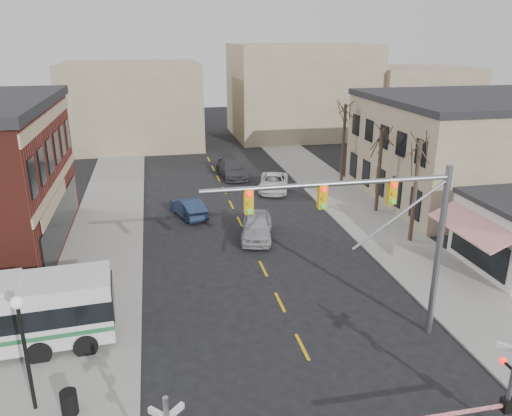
% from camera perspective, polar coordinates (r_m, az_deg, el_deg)
% --- Properties ---
extents(ground, '(160.00, 160.00, 0.00)m').
position_cam_1_polar(ground, '(21.53, 6.92, -18.47)').
color(ground, black).
rests_on(ground, ground).
extents(sidewalk_west, '(5.00, 60.00, 0.12)m').
position_cam_1_polar(sidewalk_west, '(38.51, -16.47, -1.43)').
color(sidewalk_west, gray).
rests_on(sidewalk_west, ground).
extents(sidewalk_east, '(5.00, 60.00, 0.12)m').
position_cam_1_polar(sidewalk_east, '(41.29, 10.73, 0.43)').
color(sidewalk_east, gray).
rests_on(sidewalk_east, ground).
extents(tan_building, '(20.30, 15.30, 8.50)m').
position_cam_1_polar(tan_building, '(46.40, 25.60, 6.33)').
color(tan_building, gray).
rests_on(tan_building, ground).
extents(tree_east_a, '(0.28, 0.28, 6.75)m').
position_cam_1_polar(tree_east_a, '(33.86, 17.71, 1.77)').
color(tree_east_a, '#382B21').
rests_on(tree_east_a, sidewalk_east).
extents(tree_east_b, '(0.28, 0.28, 6.30)m').
position_cam_1_polar(tree_east_b, '(39.16, 13.88, 4.08)').
color(tree_east_b, '#382B21').
rests_on(tree_east_b, sidewalk_east).
extents(tree_east_c, '(0.28, 0.28, 7.20)m').
position_cam_1_polar(tree_east_c, '(46.26, 9.96, 7.20)').
color(tree_east_c, '#382B21').
rests_on(tree_east_c, sidewalk_east).
extents(traffic_signal_mast, '(10.54, 0.30, 8.00)m').
position_cam_1_polar(traffic_signal_mast, '(21.47, 14.10, -1.40)').
color(traffic_signal_mast, gray).
rests_on(traffic_signal_mast, ground).
extents(rr_crossing_east, '(5.60, 1.36, 4.00)m').
position_cam_1_polar(rr_crossing_east, '(19.56, 26.11, -17.77)').
color(rr_crossing_east, gray).
rests_on(rr_crossing_east, ground).
extents(street_lamp, '(0.44, 0.44, 4.62)m').
position_cam_1_polar(street_lamp, '(19.55, -25.18, -12.63)').
color(street_lamp, black).
rests_on(street_lamp, sidewalk_west).
extents(trash_bin, '(0.60, 0.60, 0.93)m').
position_cam_1_polar(trash_bin, '(20.41, -20.57, -20.10)').
color(trash_bin, black).
rests_on(trash_bin, sidewalk_west).
extents(car_a, '(3.11, 5.31, 1.70)m').
position_cam_1_polar(car_a, '(33.76, 0.08, -2.10)').
color(car_a, '#9C9DA1').
rests_on(car_a, ground).
extents(car_b, '(2.75, 4.61, 1.44)m').
position_cam_1_polar(car_b, '(38.12, -7.74, 0.05)').
color(car_b, '#1A2843').
rests_on(car_b, ground).
extents(car_c, '(3.81, 5.73, 1.46)m').
position_cam_1_polar(car_c, '(44.18, 2.02, 2.92)').
color(car_c, silver).
rests_on(car_c, ground).
extents(car_d, '(2.69, 5.73, 1.62)m').
position_cam_1_polar(car_d, '(48.53, -2.79, 4.50)').
color(car_d, '#36363A').
rests_on(car_d, ground).
extents(pedestrian_near, '(0.53, 0.66, 1.58)m').
position_cam_1_polar(pedestrian_near, '(24.84, -20.40, -11.56)').
color(pedestrian_near, '#62544E').
rests_on(pedestrian_near, sidewalk_west).
extents(pedestrian_far, '(1.07, 1.12, 1.81)m').
position_cam_1_polar(pedestrian_far, '(26.46, -22.15, -9.52)').
color(pedestrian_far, '#373861').
rests_on(pedestrian_far, sidewalk_west).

